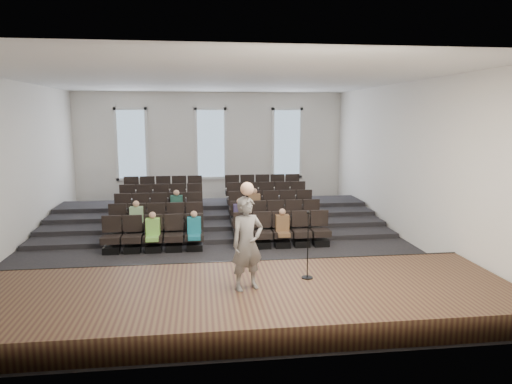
{
  "coord_description": "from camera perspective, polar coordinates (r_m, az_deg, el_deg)",
  "views": [
    {
      "loc": [
        -0.53,
        -13.83,
        3.95
      ],
      "look_at": [
        1.26,
        0.5,
        1.53
      ],
      "focal_mm": 32.0,
      "sensor_mm": 36.0,
      "label": 1
    }
  ],
  "objects": [
    {
      "name": "stage_lip",
      "position": [
        11.15,
        -4.03,
        -9.91
      ],
      "size": [
        11.8,
        0.06,
        0.52
      ],
      "primitive_type": "cube",
      "color": "black",
      "rests_on": "ground"
    },
    {
      "name": "speaker",
      "position": [
        9.12,
        -1.1,
        -6.47
      ],
      "size": [
        0.8,
        0.67,
        1.88
      ],
      "primitive_type": "imported",
      "rotation": [
        0.0,
        0.0,
        0.37
      ],
      "color": "slate",
      "rests_on": "stage"
    },
    {
      "name": "windows",
      "position": [
        20.83,
        -5.66,
        6.02
      ],
      "size": [
        8.44,
        0.1,
        3.24
      ],
      "color": "white",
      "rests_on": "wall_back"
    },
    {
      "name": "wall_right",
      "position": [
        15.38,
        18.19,
        3.62
      ],
      "size": [
        0.04,
        14.0,
        5.0
      ],
      "primitive_type": "cube",
      "color": "white",
      "rests_on": "ground"
    },
    {
      "name": "wall_left",
      "position": [
        14.95,
        -28.64,
        2.77
      ],
      "size": [
        0.04,
        14.0,
        5.0
      ],
      "primitive_type": "cube",
      "color": "white",
      "rests_on": "ground"
    },
    {
      "name": "ground",
      "position": [
        14.4,
        -4.75,
        -6.46
      ],
      "size": [
        14.0,
        14.0,
        0.0
      ],
      "primitive_type": "plane",
      "color": "black",
      "rests_on": "ground"
    },
    {
      "name": "audience",
      "position": [
        14.48,
        -6.27,
        -3.08
      ],
      "size": [
        4.85,
        2.64,
        1.1
      ],
      "color": "#81CA51",
      "rests_on": "seating_rows"
    },
    {
      "name": "mic_stand",
      "position": [
        9.92,
        6.46,
        -8.24
      ],
      "size": [
        0.25,
        0.25,
        1.48
      ],
      "color": "black",
      "rests_on": "stage"
    },
    {
      "name": "stage",
      "position": [
        9.5,
        -3.43,
        -13.44
      ],
      "size": [
        11.8,
        3.6,
        0.5
      ],
      "primitive_type": "cube",
      "color": "#513B23",
      "rests_on": "ground"
    },
    {
      "name": "seating_rows",
      "position": [
        15.73,
        -5.02,
        -2.53
      ],
      "size": [
        6.8,
        4.7,
        1.67
      ],
      "color": "black",
      "rests_on": "ground"
    },
    {
      "name": "wall_front",
      "position": [
        6.99,
        -2.59,
        -2.49
      ],
      "size": [
        12.0,
        0.04,
        5.0
      ],
      "primitive_type": "cube",
      "color": "white",
      "rests_on": "ground"
    },
    {
      "name": "ceiling",
      "position": [
        13.88,
        -5.04,
        13.84
      ],
      "size": [
        12.0,
        14.0,
        0.02
      ],
      "primitive_type": "cube",
      "color": "white",
      "rests_on": "ground"
    },
    {
      "name": "wall_back",
      "position": [
        20.91,
        -5.66,
        5.48
      ],
      "size": [
        12.0,
        0.04,
        5.0
      ],
      "primitive_type": "cube",
      "color": "white",
      "rests_on": "ground"
    },
    {
      "name": "risers",
      "position": [
        17.42,
        -5.2,
        -2.98
      ],
      "size": [
        11.8,
        4.8,
        0.6
      ],
      "color": "black",
      "rests_on": "ground"
    }
  ]
}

